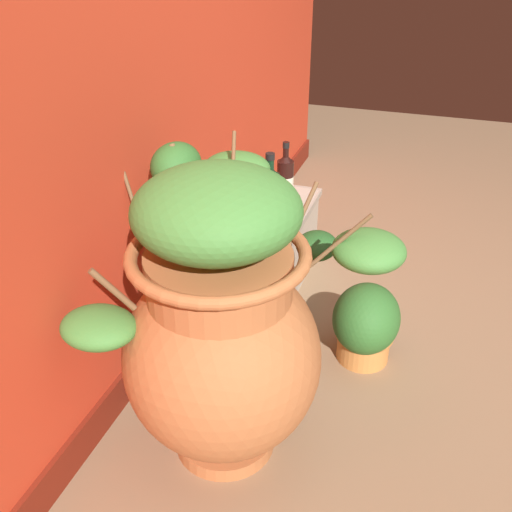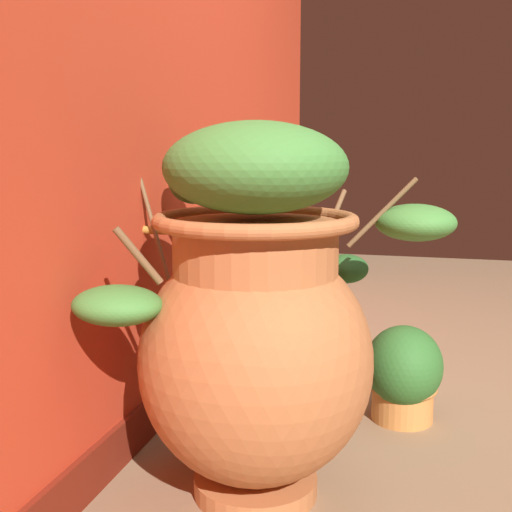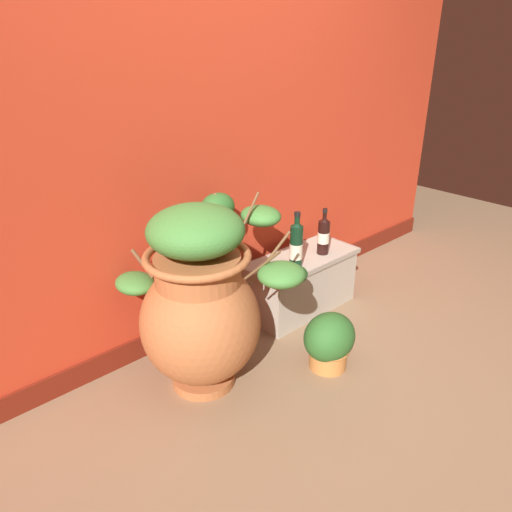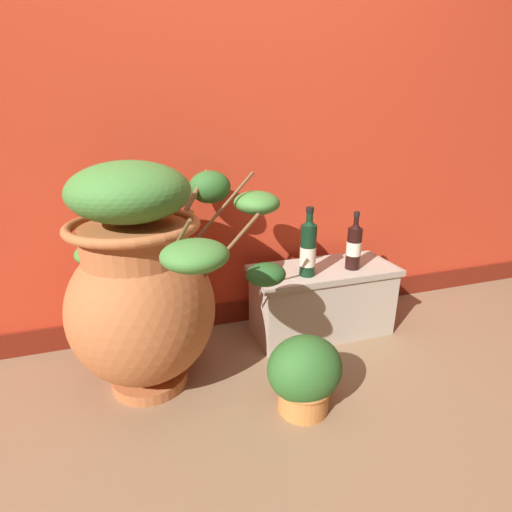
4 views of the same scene
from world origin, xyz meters
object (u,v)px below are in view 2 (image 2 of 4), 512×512
Objects in this scene: terracotta_urn at (253,314)px; wine_bottle_left at (294,246)px; wine_bottle_middle at (283,252)px; potted_shrub at (403,373)px.

terracotta_urn is 3.57× the size of wine_bottle_left.
wine_bottle_middle is (-0.26, -0.01, 0.02)m from wine_bottle_left.
potted_shrub is at bearing -33.52° from terracotta_urn.
terracotta_urn is 0.72m from potted_shrub.
wine_bottle_left is (1.01, 0.10, 0.02)m from terracotta_urn.
wine_bottle_middle reaches higher than potted_shrub.
potted_shrub is at bearing -135.62° from wine_bottle_left.
wine_bottle_left is 0.87× the size of wine_bottle_middle.
terracotta_urn is at bearing -174.37° from wine_bottle_left.
potted_shrub is (-0.21, -0.45, -0.35)m from wine_bottle_middle.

